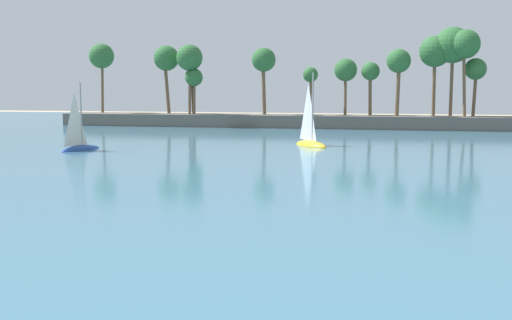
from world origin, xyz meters
TOP-DOWN VIEW (x-y plane):
  - sea at (0.00, 64.46)m, footprint 220.00×116.12m
  - palm_headland at (0.19, 82.62)m, footprint 84.29×6.56m
  - sailboat_mid_bay at (-2.54, 55.77)m, footprint 4.34×5.10m
  - sailboat_toward_headland at (-22.36, 47.34)m, footprint 2.59×4.70m

SIDE VIEW (x-z plane):
  - sea at x=0.00m, z-range 0.00..0.06m
  - sailboat_toward_headland at x=-22.36m, z-range -2.61..3.91m
  - sailboat_mid_bay at x=-2.54m, z-range -3.03..4.50m
  - palm_headland at x=0.19m, z-range -2.05..11.55m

